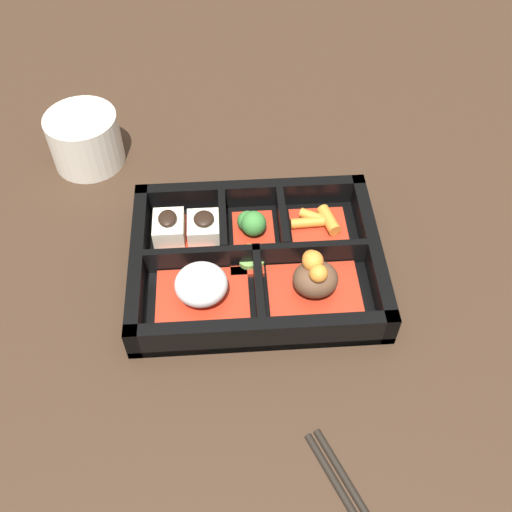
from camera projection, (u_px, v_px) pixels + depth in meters
The scene contains 10 objects.
ground_plane at pixel (256, 270), 0.65m from camera, with size 3.00×3.00×0.00m, color #382619.
bento_base at pixel (256, 268), 0.65m from camera, with size 0.26×0.20×0.01m.
bento_rim at pixel (256, 257), 0.64m from camera, with size 0.26×0.20×0.04m.
bowl_stew at pixel (315, 280), 0.61m from camera, with size 0.10×0.07×0.05m.
bowl_rice at pixel (202, 287), 0.60m from camera, with size 0.10×0.07×0.04m.
bowl_carrots at pixel (319, 225), 0.67m from camera, with size 0.06×0.06×0.02m.
bowl_greens at pixel (251, 225), 0.66m from camera, with size 0.05×0.06×0.03m.
bowl_tofu at pixel (186, 228), 0.66m from camera, with size 0.07×0.06×0.04m.
bowl_pickles at pixel (248, 258), 0.64m from camera, with size 0.04×0.03×0.01m.
tea_cup at pixel (85, 139), 0.74m from camera, with size 0.09×0.09×0.07m.
Camera 1 is at (0.03, 0.40, 0.52)m, focal length 42.00 mm.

